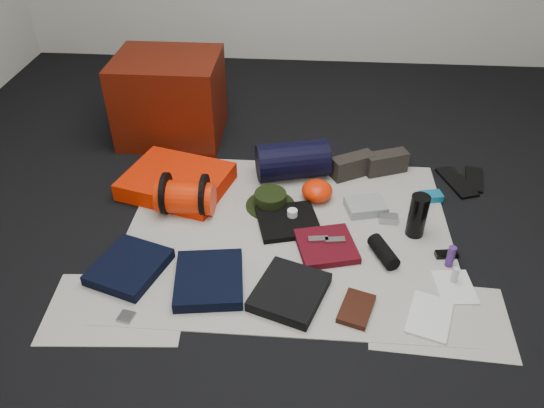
# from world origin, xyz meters

# --- Properties ---
(floor) EXTENTS (4.50, 4.50, 0.02)m
(floor) POSITION_xyz_m (0.00, 0.00, -0.01)
(floor) COLOR black
(floor) RESTS_ON ground
(newspaper_mat) EXTENTS (1.60, 1.30, 0.01)m
(newspaper_mat) POSITION_xyz_m (0.00, 0.00, 0.00)
(newspaper_mat) COLOR silver
(newspaper_mat) RESTS_ON floor
(newspaper_sheet_front_left) EXTENTS (0.61, 0.44, 0.00)m
(newspaper_sheet_front_left) POSITION_xyz_m (-0.70, -0.55, 0.00)
(newspaper_sheet_front_left) COLOR silver
(newspaper_sheet_front_left) RESTS_ON floor
(newspaper_sheet_front_right) EXTENTS (0.60, 0.43, 0.00)m
(newspaper_sheet_front_right) POSITION_xyz_m (0.65, -0.50, 0.00)
(newspaper_sheet_front_right) COLOR silver
(newspaper_sheet_front_right) RESTS_ON floor
(red_cabinet) EXTENTS (0.62, 0.52, 0.52)m
(red_cabinet) POSITION_xyz_m (-0.78, 0.93, 0.26)
(red_cabinet) COLOR #551206
(red_cabinet) RESTS_ON floor
(sleeping_pad) EXTENTS (0.63, 0.56, 0.10)m
(sleeping_pad) POSITION_xyz_m (-0.63, 0.33, 0.05)
(sleeping_pad) COLOR red
(sleeping_pad) RESTS_ON newspaper_mat
(stuff_sack) EXTENTS (0.30, 0.18, 0.17)m
(stuff_sack) POSITION_xyz_m (-0.54, 0.13, 0.09)
(stuff_sack) COLOR red
(stuff_sack) RESTS_ON newspaper_mat
(sack_strap_left) EXTENTS (0.02, 0.22, 0.22)m
(sack_strap_left) POSITION_xyz_m (-0.64, 0.13, 0.11)
(sack_strap_left) COLOR black
(sack_strap_left) RESTS_ON newspaper_mat
(sack_strap_right) EXTENTS (0.03, 0.22, 0.22)m
(sack_strap_right) POSITION_xyz_m (-0.44, 0.13, 0.11)
(sack_strap_right) COLOR black
(sack_strap_right) RESTS_ON newspaper_mat
(navy_duffel) EXTENTS (0.44, 0.30, 0.21)m
(navy_duffel) POSITION_xyz_m (-0.00, 0.50, 0.11)
(navy_duffel) COLOR black
(navy_duffel) RESTS_ON newspaper_mat
(boonie_brim) EXTENTS (0.33, 0.33, 0.01)m
(boonie_brim) POSITION_xyz_m (-0.11, 0.21, 0.01)
(boonie_brim) COLOR black
(boonie_brim) RESTS_ON newspaper_mat
(boonie_crown) EXTENTS (0.17, 0.17, 0.08)m
(boonie_crown) POSITION_xyz_m (-0.11, 0.21, 0.05)
(boonie_crown) COLOR black
(boonie_crown) RESTS_ON boonie_brim
(hiking_boot_left) EXTENTS (0.26, 0.20, 0.12)m
(hiking_boot_left) POSITION_xyz_m (0.34, 0.54, 0.07)
(hiking_boot_left) COLOR #292420
(hiking_boot_left) RESTS_ON newspaper_mat
(hiking_boot_right) EXTENTS (0.26, 0.17, 0.12)m
(hiking_boot_right) POSITION_xyz_m (0.53, 0.59, 0.07)
(hiking_boot_right) COLOR #292420
(hiking_boot_right) RESTS_ON newspaper_mat
(flip_flop_left) EXTENTS (0.20, 0.32, 0.02)m
(flip_flop_left) POSITION_xyz_m (0.92, 0.51, 0.01)
(flip_flop_left) COLOR black
(flip_flop_left) RESTS_ON floor
(flip_flop_right) EXTENTS (0.14, 0.26, 0.01)m
(flip_flop_right) POSITION_xyz_m (1.03, 0.54, 0.01)
(flip_flop_right) COLOR black
(flip_flop_right) RESTS_ON floor
(trousers_navy_a) EXTENTS (0.37, 0.40, 0.05)m
(trousers_navy_a) POSITION_xyz_m (-0.70, -0.33, 0.03)
(trousers_navy_a) COLOR black
(trousers_navy_a) RESTS_ON newspaper_mat
(trousers_navy_b) EXTENTS (0.34, 0.37, 0.05)m
(trousers_navy_b) POSITION_xyz_m (-0.33, -0.38, 0.03)
(trousers_navy_b) COLOR black
(trousers_navy_b) RESTS_ON newspaper_mat
(trousers_charcoal) EXTENTS (0.37, 0.39, 0.05)m
(trousers_charcoal) POSITION_xyz_m (0.03, -0.43, 0.03)
(trousers_charcoal) COLOR black
(trousers_charcoal) RESTS_ON newspaper_mat
(black_tshirt) EXTENTS (0.36, 0.34, 0.03)m
(black_tshirt) POSITION_xyz_m (-0.00, 0.07, 0.02)
(black_tshirt) COLOR black
(black_tshirt) RESTS_ON newspaper_mat
(red_shirt) EXTENTS (0.32, 0.32, 0.04)m
(red_shirt) POSITION_xyz_m (0.19, -0.11, 0.02)
(red_shirt) COLOR #4E0812
(red_shirt) RESTS_ON newspaper_mat
(orange_stuff_sack) EXTENTS (0.19, 0.19, 0.11)m
(orange_stuff_sack) POSITION_xyz_m (0.14, 0.29, 0.06)
(orange_stuff_sack) COLOR red
(orange_stuff_sack) RESTS_ON newspaper_mat
(first_aid_pouch) EXTENTS (0.23, 0.19, 0.05)m
(first_aid_pouch) POSITION_xyz_m (0.39, 0.21, 0.03)
(first_aid_pouch) COLOR gray
(first_aid_pouch) RESTS_ON newspaper_mat
(water_bottle) EXTENTS (0.10, 0.10, 0.23)m
(water_bottle) POSITION_xyz_m (0.62, 0.04, 0.12)
(water_bottle) COLOR black
(water_bottle) RESTS_ON newspaper_mat
(speaker) EXTENTS (0.14, 0.20, 0.07)m
(speaker) POSITION_xyz_m (0.45, -0.15, 0.04)
(speaker) COLOR black
(speaker) RESTS_ON newspaper_mat
(compact_camera) EXTENTS (0.10, 0.06, 0.04)m
(compact_camera) POSITION_xyz_m (0.50, 0.12, 0.02)
(compact_camera) COLOR #A0A0A4
(compact_camera) RESTS_ON newspaper_mat
(cyan_case) EXTENTS (0.13, 0.10, 0.04)m
(cyan_case) POSITION_xyz_m (0.75, 0.33, 0.02)
(cyan_case) COLOR #0E5E88
(cyan_case) RESTS_ON newspaper_mat
(toiletry_purple) EXTENTS (0.04, 0.04, 0.11)m
(toiletry_purple) POSITION_xyz_m (0.75, -0.18, 0.06)
(toiletry_purple) COLOR #44226D
(toiletry_purple) RESTS_ON newspaper_mat
(toiletry_clear) EXTENTS (0.03, 0.03, 0.08)m
(toiletry_clear) POSITION_xyz_m (0.75, -0.29, 0.05)
(toiletry_clear) COLOR #B9BEB9
(toiletry_clear) RESTS_ON newspaper_mat
(paperback_book) EXTENTS (0.18, 0.22, 0.03)m
(paperback_book) POSITION_xyz_m (0.31, -0.49, 0.02)
(paperback_book) COLOR black
(paperback_book) RESTS_ON newspaper_mat
(map_booklet) EXTENTS (0.23, 0.28, 0.01)m
(map_booklet) POSITION_xyz_m (0.61, -0.50, 0.01)
(map_booklet) COLOR silver
(map_booklet) RESTS_ON newspaper_mat
(map_printout) EXTENTS (0.18, 0.22, 0.01)m
(map_printout) POSITION_xyz_m (0.75, -0.32, 0.01)
(map_printout) COLOR silver
(map_printout) RESTS_ON newspaper_mat
(sunglasses) EXTENTS (0.11, 0.06, 0.03)m
(sunglasses) POSITION_xyz_m (0.75, -0.12, 0.02)
(sunglasses) COLOR black
(sunglasses) RESTS_ON newspaper_mat
(key_cluster) EXTENTS (0.07, 0.07, 0.01)m
(key_cluster) POSITION_xyz_m (-0.64, -0.60, 0.01)
(key_cluster) COLOR #A0A0A4
(key_cluster) RESTS_ON newspaper_mat
(tape_roll) EXTENTS (0.05, 0.05, 0.03)m
(tape_roll) POSITION_xyz_m (0.02, 0.10, 0.05)
(tape_roll) COLOR white
(tape_roll) RESTS_ON black_tshirt
(energy_bar_a) EXTENTS (0.10, 0.05, 0.01)m
(energy_bar_a) POSITION_xyz_m (0.15, -0.09, 0.05)
(energy_bar_a) COLOR #A0A0A4
(energy_bar_a) RESTS_ON red_shirt
(energy_bar_b) EXTENTS (0.10, 0.05, 0.01)m
(energy_bar_b) POSITION_xyz_m (0.23, -0.09, 0.05)
(energy_bar_b) COLOR #A0A0A4
(energy_bar_b) RESTS_ON red_shirt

